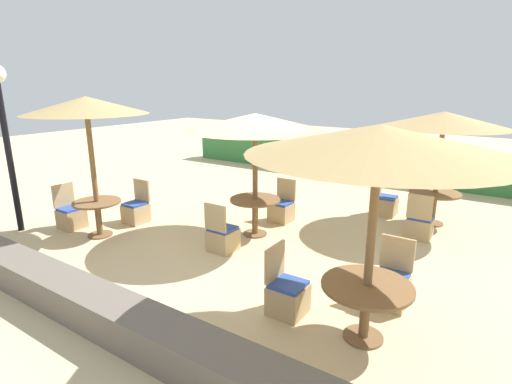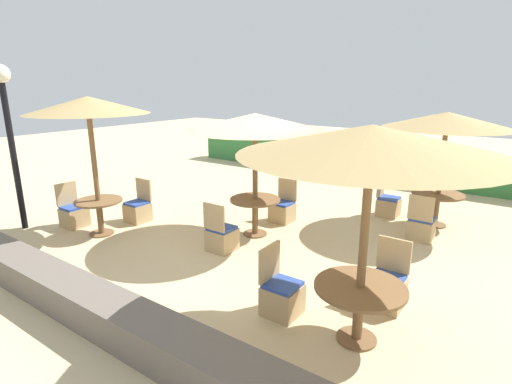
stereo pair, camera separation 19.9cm
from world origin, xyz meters
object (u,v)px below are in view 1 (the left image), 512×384
patio_chair_front_left_west (71,216)px  lamp_post (2,116)px  patio_chair_center_north (282,210)px  round_table_front_right (366,296)px  patio_chair_center_south (222,237)px  patio_chair_front_left_north (136,211)px  patio_chair_front_right_north (391,287)px  parasol_back_right (444,120)px  round_table_center (255,207)px  parasol_front_right (379,140)px  round_table_back_right (434,199)px  round_table_front_left (98,210)px  patio_chair_back_right_south (420,225)px  parasol_center (255,122)px  parasol_front_left (86,106)px  patio_chair_front_right_west (287,295)px  patio_chair_back_right_west (385,204)px

patio_chair_front_left_west → lamp_post: bearing=-48.0°
patio_chair_center_north → round_table_front_right: bearing=133.4°
patio_chair_center_south → patio_chair_front_left_north: bearing=176.2°
lamp_post → patio_chair_front_right_north: size_ratio=3.57×
parasol_back_right → patio_chair_center_south: bearing=-128.5°
lamp_post → patio_chair_front_right_north: 7.64m
round_table_center → parasol_front_right: bearing=-35.3°
round_table_back_right → round_table_front_left: bearing=-140.8°
patio_chair_back_right_south → patio_chair_front_left_west: size_ratio=1.00×
parasol_center → parasol_front_left: size_ratio=0.97×
round_table_front_right → patio_chair_front_right_west: 1.09m
patio_chair_front_right_west → parasol_center: bearing=-137.9°
patio_chair_front_left_north → lamp_post: bearing=45.9°
patio_chair_center_south → patio_chair_front_left_west: (-3.40, -0.83, 0.00)m
parasol_back_right → patio_chair_back_right_west: bearing=176.7°
patio_chair_center_north → round_table_front_left: size_ratio=1.02×
parasol_front_right → round_table_front_right: size_ratio=2.68×
round_table_front_right → round_table_front_left: round_table_front_left is taller
patio_chair_center_north → patio_chair_front_right_north: 3.67m
round_table_front_left → patio_chair_back_right_west: bearing=45.7°
parasol_center → patio_chair_front_right_north: parasol_center is taller
round_table_center → round_table_front_left: round_table_center is taller
patio_chair_back_right_west → patio_chair_back_right_south: size_ratio=1.00×
patio_chair_back_right_west → round_table_front_left: size_ratio=1.02×
patio_chair_front_left_west → patio_chair_center_south: bearing=103.7°
parasol_back_right → patio_chair_front_right_west: bearing=-100.9°
patio_chair_front_right_west → patio_chair_back_right_west: size_ratio=1.00×
parasol_center → parasol_back_right: 3.90m
round_table_center → patio_chair_front_right_west: patio_chair_front_right_west is taller
round_table_front_right → parasol_back_right: parasol_back_right is taller
parasol_front_right → patio_chair_front_right_north: parasol_front_right is taller
parasol_back_right → patio_chair_front_left_north: bearing=-147.4°
parasol_back_right → patio_chair_center_north: bearing=-149.7°
patio_chair_center_south → patio_chair_back_right_west: 4.15m
patio_chair_front_left_north → patio_chair_center_north: bearing=-145.0°
parasol_back_right → patio_chair_front_left_west: size_ratio=2.73×
parasol_front_right → parasol_front_left: parasol_front_left is taller
round_table_front_right → round_table_back_right: bearing=91.4°
patio_chair_front_right_west → patio_chair_back_right_south: (0.87, 3.78, 0.00)m
round_table_center → patio_chair_back_right_west: (1.82, 2.71, -0.32)m
parasol_front_right → patio_chair_front_left_west: parasol_front_right is taller
parasol_back_right → patio_chair_front_right_north: bearing=-87.6°
patio_chair_back_right_west → patio_chair_front_left_north: (-4.40, -3.54, 0.00)m
parasol_front_right → patio_chair_front_left_north: (-5.56, 1.27, -2.13)m
parasol_center → patio_chair_center_north: 2.23m
parasol_back_right → parasol_front_left: bearing=-140.8°
parasol_front_left → patio_chair_back_right_west: bearing=45.7°
patio_chair_back_right_south → parasol_front_left: bearing=-147.5°
patio_chair_front_right_north → patio_chair_back_right_south: size_ratio=1.00×
patio_chair_back_right_south → patio_chair_front_left_north: (-5.38, -2.47, 0.00)m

